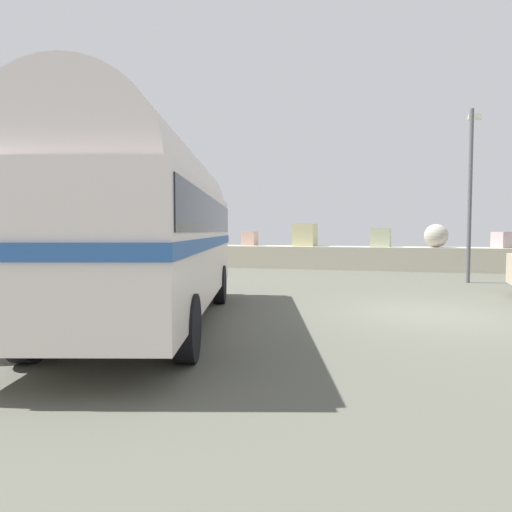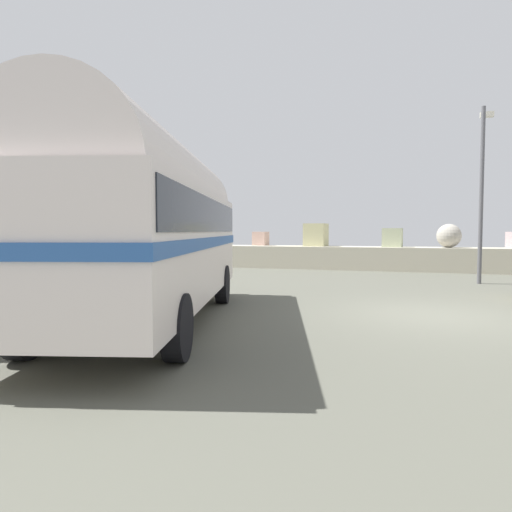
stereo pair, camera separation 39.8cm
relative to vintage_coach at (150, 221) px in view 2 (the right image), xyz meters
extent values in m
cube|color=#57574C|center=(5.36, 2.65, -2.04)|extent=(32.00, 26.00, 0.02)
cube|color=#B7B19B|center=(5.36, 14.45, -1.50)|extent=(31.36, 1.80, 1.10)
sphere|color=#BDBF99|center=(-8.11, 14.90, -0.54)|extent=(0.81, 0.81, 0.81)
sphere|color=#C4B895|center=(-5.02, 14.13, -0.29)|extent=(1.33, 1.33, 1.33)
cube|color=#C8A090|center=(-2.39, 14.87, -0.60)|extent=(0.78, 0.71, 0.71)
cube|color=#C5C08D|center=(0.56, 14.63, -0.39)|extent=(1.10, 1.18, 1.12)
cube|color=#B1B993|center=(4.20, 14.46, -0.51)|extent=(0.94, 0.79, 0.88)
sphere|color=#ACA598|center=(6.64, 14.37, -0.42)|extent=(1.07, 1.07, 1.07)
cylinder|color=black|center=(-1.75, 2.22, -1.55)|extent=(0.52, 1.00, 0.96)
cylinder|color=black|center=(0.38, 2.80, -1.55)|extent=(0.52, 1.00, 0.96)
cylinder|color=black|center=(-0.38, -2.81, -1.55)|extent=(0.52, 1.00, 0.96)
cylinder|color=black|center=(1.75, -2.23, -1.55)|extent=(0.52, 1.00, 0.96)
cube|color=silver|center=(0.00, 0.00, -0.48)|extent=(4.52, 8.74, 2.10)
cylinder|color=silver|center=(0.00, 0.00, 0.57)|extent=(4.24, 8.36, 2.20)
cube|color=#2B589C|center=(0.00, 0.00, -0.42)|extent=(4.59, 8.83, 0.20)
cube|color=black|center=(0.00, 0.00, 0.10)|extent=(4.47, 8.42, 0.64)
cube|color=silver|center=(-1.12, 4.12, -1.35)|extent=(2.24, 0.75, 0.28)
cylinder|color=black|center=(-6.29, 2.30, -1.55)|extent=(0.64, 0.99, 0.96)
cylinder|color=black|center=(-4.27, 3.18, -1.55)|extent=(0.64, 0.99, 0.96)
cube|color=silver|center=(-5.94, 4.27, -1.35)|extent=(2.16, 1.05, 0.28)
cylinder|color=#5B5B60|center=(7.23, 9.57, 1.00)|extent=(0.14, 0.14, 6.09)
cube|color=beige|center=(7.46, 10.41, 3.94)|extent=(0.44, 0.24, 0.18)
camera|label=1|loc=(4.36, -8.03, -0.20)|focal=32.21mm
camera|label=2|loc=(4.75, -7.91, -0.20)|focal=32.21mm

